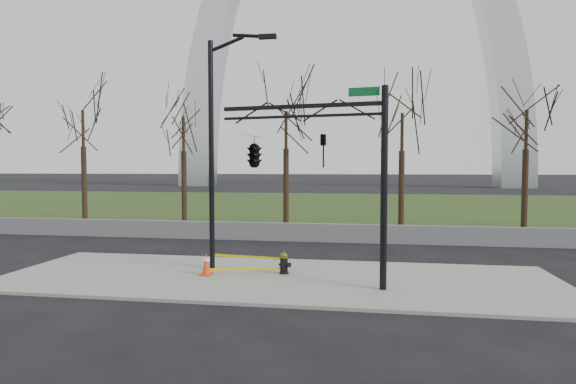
% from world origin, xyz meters
% --- Properties ---
extents(ground, '(500.00, 500.00, 0.00)m').
position_xyz_m(ground, '(0.00, 0.00, 0.00)').
color(ground, black).
rests_on(ground, ground).
extents(sidewalk, '(18.00, 6.00, 0.10)m').
position_xyz_m(sidewalk, '(0.00, 0.00, 0.05)').
color(sidewalk, slate).
rests_on(sidewalk, ground).
extents(grass_strip, '(120.00, 40.00, 0.06)m').
position_xyz_m(grass_strip, '(0.00, 30.00, 0.03)').
color(grass_strip, '#203412').
rests_on(grass_strip, ground).
extents(guardrail, '(60.00, 0.30, 0.90)m').
position_xyz_m(guardrail, '(0.00, 8.00, 0.45)').
color(guardrail, '#59595B').
rests_on(guardrail, ground).
extents(gateway_arch, '(66.00, 6.00, 65.00)m').
position_xyz_m(gateway_arch, '(0.00, 75.00, 32.50)').
color(gateway_arch, '#B9BCC1').
rests_on(gateway_arch, ground).
extents(tree_row, '(62.23, 4.00, 7.87)m').
position_xyz_m(tree_row, '(8.12, 12.00, 3.94)').
color(tree_row, black).
rests_on(tree_row, ground).
extents(fire_hydrant, '(0.47, 0.33, 0.76)m').
position_xyz_m(fire_hydrant, '(0.18, 0.48, 0.45)').
color(fire_hydrant, black).
rests_on(fire_hydrant, sidewalk).
extents(traffic_cone, '(0.43, 0.43, 0.74)m').
position_xyz_m(traffic_cone, '(-2.33, -0.13, 0.47)').
color(traffic_cone, '#D8410B').
rests_on(traffic_cone, sidewalk).
extents(street_light, '(2.39, 0.22, 8.21)m').
position_xyz_m(street_light, '(-2.22, 0.83, 4.69)').
color(street_light, black).
rests_on(street_light, ground).
extents(traffic_signal_mast, '(5.06, 2.53, 6.00)m').
position_xyz_m(traffic_signal_mast, '(0.15, -0.60, 4.15)').
color(traffic_signal_mast, black).
rests_on(traffic_signal_mast, ground).
extents(caution_tape, '(2.62, 0.96, 0.40)m').
position_xyz_m(caution_tape, '(-1.11, 0.42, 0.44)').
color(caution_tape, yellow).
rests_on(caution_tape, ground).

